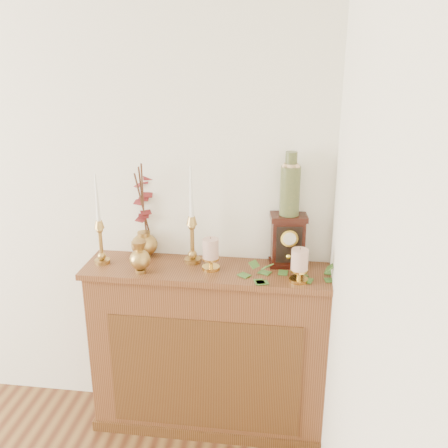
# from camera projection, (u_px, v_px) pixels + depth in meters

# --- Properties ---
(console_shelf) EXTENTS (1.24, 0.34, 0.93)m
(console_shelf) POSITION_uv_depth(u_px,v_px,m) (209.00, 353.00, 2.75)
(console_shelf) COLOR brown
(console_shelf) RESTS_ON ground
(candlestick_left) EXTENTS (0.08, 0.08, 0.46)m
(candlestick_left) POSITION_uv_depth(u_px,v_px,m) (100.00, 235.00, 2.59)
(candlestick_left) COLOR #B08D46
(candlestick_left) RESTS_ON console_shelf
(candlestick_center) EXTENTS (0.08, 0.08, 0.50)m
(candlestick_center) POSITION_uv_depth(u_px,v_px,m) (192.00, 232.00, 2.60)
(candlestick_center) COLOR #B08D46
(candlestick_center) RESTS_ON console_shelf
(bud_vase) EXTENTS (0.10, 0.10, 0.16)m
(bud_vase) POSITION_uv_depth(u_px,v_px,m) (140.00, 257.00, 2.51)
(bud_vase) COLOR #B08D46
(bud_vase) RESTS_ON console_shelf
(ginger_jar) EXTENTS (0.21, 0.22, 0.50)m
(ginger_jar) POSITION_uv_depth(u_px,v_px,m) (144.00, 213.00, 2.68)
(ginger_jar) COLOR #B08D46
(ginger_jar) RESTS_ON console_shelf
(pillar_candle_left) EXTENTS (0.09, 0.09, 0.17)m
(pillar_candle_left) POSITION_uv_depth(u_px,v_px,m) (211.00, 252.00, 2.54)
(pillar_candle_left) COLOR gold
(pillar_candle_left) RESTS_ON console_shelf
(pillar_candle_right) EXTENTS (0.09, 0.09, 0.17)m
(pillar_candle_right) POSITION_uv_depth(u_px,v_px,m) (299.00, 264.00, 2.42)
(pillar_candle_right) COLOR gold
(pillar_candle_right) RESTS_ON console_shelf
(ivy_garland) EXTENTS (0.46, 0.22, 0.09)m
(ivy_garland) POSITION_uv_depth(u_px,v_px,m) (276.00, 276.00, 2.46)
(ivy_garland) COLOR #386426
(ivy_garland) RESTS_ON console_shelf
(mantel_clock) EXTENTS (0.19, 0.15, 0.26)m
(mantel_clock) POSITION_uv_depth(u_px,v_px,m) (288.00, 241.00, 2.58)
(mantel_clock) COLOR black
(mantel_clock) RESTS_ON console_shelf
(ceramic_vase) EXTENTS (0.10, 0.10, 0.31)m
(ceramic_vase) POSITION_uv_depth(u_px,v_px,m) (290.00, 187.00, 2.49)
(ceramic_vase) COLOR #1A3427
(ceramic_vase) RESTS_ON mantel_clock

